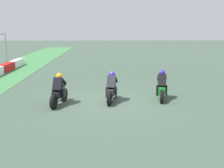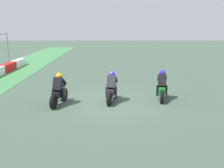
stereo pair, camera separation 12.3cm
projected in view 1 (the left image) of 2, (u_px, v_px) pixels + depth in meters
name	position (u px, v px, depth m)	size (l,w,h in m)	color
ground_plane	(110.00, 102.00, 13.54)	(120.00, 120.00, 0.00)	#3D5142
rider_lane_a	(162.00, 87.00, 13.83)	(2.03, 0.61, 1.51)	black
rider_lane_b	(112.00, 89.00, 13.41)	(2.03, 0.62, 1.51)	black
rider_lane_c	(59.00, 92.00, 12.87)	(2.03, 0.62, 1.51)	black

